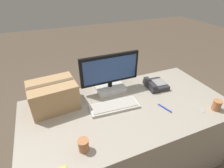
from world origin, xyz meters
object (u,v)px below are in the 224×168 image
Objects in this scene: paper_cup_left at (84,145)px; spoon at (200,109)px; monitor at (110,75)px; desk_phone at (155,84)px; keyboard at (114,106)px; pen_marker at (165,108)px; cardboard_box at (53,95)px; paper_cup_right at (217,105)px.

paper_cup_left is 0.55× the size of spoon.
monitor is 6.55× the size of paper_cup_left.
spoon is at bearing -65.68° from desk_phone.
monitor is 0.32m from keyboard.
spoon is (1.02, 0.02, -0.04)m from paper_cup_left.
keyboard reaches higher than pen_marker.
spoon is 1.26m from cardboard_box.
spoon is at bearing 1.14° from paper_cup_left.
monitor reaches higher than paper_cup_right.
spoon is 1.20× the size of pen_marker.
monitor is at bearing -161.30° from pen_marker.
cardboard_box reaches higher than paper_cup_right.
paper_cup_left reaches higher than pen_marker.
spoon is (0.16, -0.44, -0.03)m from desk_phone.
monitor is 1.33× the size of keyboard.
cardboard_box reaches higher than desk_phone.
paper_cup_left is 0.56m from cardboard_box.
cardboard_box is (-1.25, 0.57, 0.07)m from paper_cup_right.
paper_cup_left is at bearing -147.13° from desk_phone.
desk_phone is (0.51, 0.14, 0.02)m from keyboard.
desk_phone is at bearing 19.31° from keyboard.
pen_marker is (0.86, -0.40, -0.11)m from cardboard_box.
keyboard reaches higher than spoon.
pen_marker reaches higher than spoon.
keyboard is 0.86m from paper_cup_right.
cardboard_box is at bearing 155.48° from paper_cup_right.
paper_cup_right is at bearing -20.36° from keyboard.
pen_marker is at bearing -105.88° from desk_phone.
spoon is at bearing 155.17° from paper_cup_right.
spoon is 0.40× the size of cardboard_box.
keyboard is 0.43m from pen_marker.
paper_cup_right is at bearing -56.53° from desk_phone.
paper_cup_right is 0.13m from spoon.
monitor reaches higher than desk_phone.
desk_phone is at bearing 142.98° from pen_marker.
desk_phone is 2.53× the size of paper_cup_right.
cardboard_box is at bearing -107.18° from spoon.
paper_cup_right is 0.56× the size of spoon.
monitor reaches higher than pen_marker.
pen_marker is at bearing 156.20° from paper_cup_right.
pen_marker is (-0.28, 0.12, 0.00)m from spoon.
spoon is (0.60, -0.58, -0.16)m from monitor.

